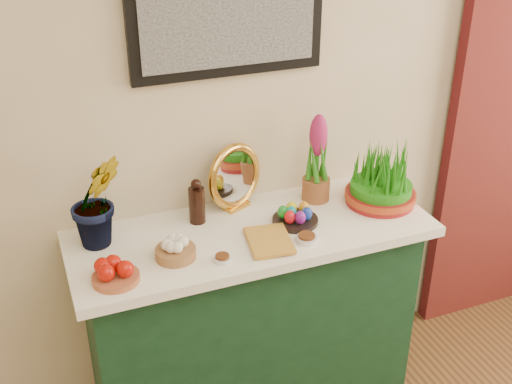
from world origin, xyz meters
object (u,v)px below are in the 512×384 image
sideboard (252,323)px  hyacinth_green (95,186)px  mirror (235,177)px  book (248,243)px  wheatgrass_sabzeh (382,180)px

sideboard → hyacinth_green: 0.90m
sideboard → mirror: bearing=89.8°
sideboard → book: bearing=-115.9°
hyacinth_green → mirror: bearing=0.3°
hyacinth_green → book: (0.49, -0.22, -0.22)m
wheatgrass_sabzeh → sideboard: bearing=179.3°
mirror → book: mirror is taller
mirror → book: bearing=-101.0°
mirror → wheatgrass_sabzeh: (0.57, -0.19, -0.03)m
mirror → wheatgrass_sabzeh: size_ratio=0.94×
hyacinth_green → book: size_ratio=2.27×
wheatgrass_sabzeh → hyacinth_green: bearing=174.5°
hyacinth_green → mirror: size_ratio=1.73×
wheatgrass_sabzeh → book: bearing=-169.9°
hyacinth_green → wheatgrass_sabzeh: (1.12, -0.11, -0.13)m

